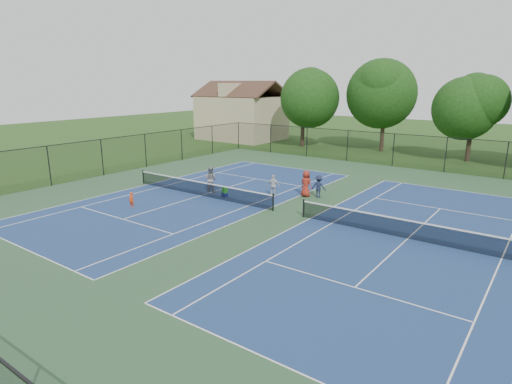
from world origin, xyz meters
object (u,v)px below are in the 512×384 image
Objects in this scene: bystander_c at (306,184)px; ball_hopper at (225,190)px; clapboard_house at (242,116)px; instructor at (211,179)px; bystander_a at (274,186)px; tree_back_c at (474,104)px; bystander_b at (319,187)px; tree_back_b at (386,91)px; ball_crate at (225,195)px; child_player at (132,200)px; tree_back_a at (304,95)px.

ball_hopper is (-4.39, -3.29, -0.42)m from bystander_c.
instructor is (15.85, -23.81, -2.18)m from clapboard_house.
bystander_c is (1.76, 1.31, 0.15)m from bystander_a.
tree_back_c reaches higher than ball_hopper.
bystander_b is (6.85, 3.15, -0.16)m from instructor.
tree_back_c is (9.00, -1.00, -1.11)m from tree_back_b.
bystander_a is at bearing 46.28° from bystander_c.
ball_crate is at bearing 46.48° from bystander_c.
child_player is 6.13m from ball_hopper.
tree_back_a is 9.24m from tree_back_b.
ball_hopper is at bearing -113.45° from tree_back_c.
bystander_a is 0.84× the size of bystander_c.
bystander_a is (10.12, -21.24, -5.29)m from tree_back_a.
clapboard_house is 30.78m from bystander_b.
tree_back_a is at bearing -89.84° from instructor.
bystander_c is at bearing -168.70° from instructor.
ball_crate is at bearing -113.45° from tree_back_c.
clapboard_house is 7.12× the size of bystander_b.
tree_back_a is at bearing -88.91° from bystander_a.
child_player is 0.65× the size of bystander_b.
instructor is 4.59× the size of ball_hopper.
tree_back_a is 6.10× the size of bystander_a.
tree_back_c is at bearing 3.18° from tree_back_a.
clapboard_house is 6.02× the size of bystander_c.
tree_back_c is at bearing 0.00° from clapboard_house.
clapboard_house is 27.09× the size of ball_hopper.
child_player is (-4.51, -30.56, -6.11)m from tree_back_b.
bystander_c is at bearing -167.70° from bystander_a.
instructor is at bearing 35.12° from bystander_c.
clapboard_house is at bearing -51.40° from bystander_b.
ball_crate is at bearing 25.31° from bystander_b.
child_player is 5.93m from instructor.
bystander_b is (2.58, 1.58, 0.01)m from bystander_a.
instructor is at bearing 165.69° from ball_hopper.
bystander_b reaches higher than ball_crate.
ball_crate is (-5.21, -3.57, -0.62)m from bystander_b.
bystander_a is 3.31m from ball_hopper.
ball_hopper is at bearing -93.43° from tree_back_b.
clapboard_house is 28.44× the size of ball_crate.
tree_back_b reaches higher than tree_back_a.
tree_back_c is 21.84m from bystander_b.
tree_back_a is at bearing 89.46° from child_player.
bystander_c is 4.72× the size of ball_crate.
clapboard_house is at bearing 106.63° from child_player.
bystander_c is at bearing 9.28° from bystander_b.
child_player is (14.49, -29.56, -2.60)m from clapboard_house.
bystander_b is 3.99× the size of ball_crate.
bystander_b is at bearing -169.52° from instructor.
tree_back_c is 5.60× the size of bystander_a.
bystander_b is at bearing -80.31° from tree_back_b.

